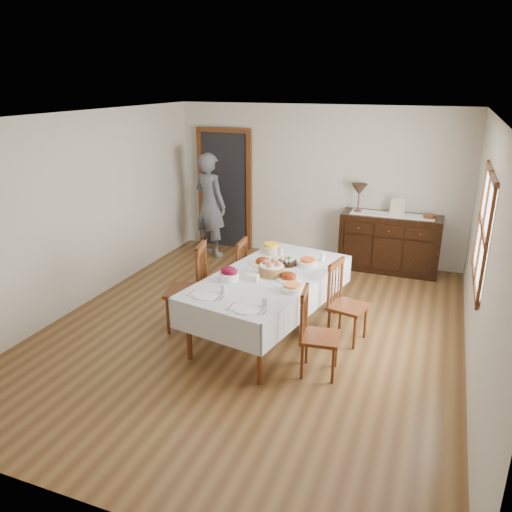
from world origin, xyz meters
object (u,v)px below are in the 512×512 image
(sideboard, at_px, (389,243))
(table_lamp, at_px, (359,190))
(dining_table, at_px, (269,282))
(chair_right_far, at_px, (345,301))
(chair_right_near, at_px, (316,332))
(chair_left_near, at_px, (190,287))
(chair_left_far, at_px, (233,274))
(person, at_px, (210,202))

(sideboard, bearing_deg, table_lamp, 179.12)
(dining_table, xyz_separation_m, table_lamp, (0.54, 2.77, 0.60))
(chair_right_far, relative_size, sideboard, 0.62)
(dining_table, distance_m, chair_right_near, 0.99)
(chair_left_near, relative_size, chair_left_far, 1.14)
(chair_right_near, bearing_deg, dining_table, 42.75)
(dining_table, relative_size, chair_right_far, 2.53)
(chair_right_far, relative_size, person, 0.50)
(chair_left_near, xyz_separation_m, chair_right_far, (1.84, 0.41, -0.07))
(chair_left_far, bearing_deg, table_lamp, 145.66)
(chair_left_far, distance_m, chair_right_near, 1.87)
(chair_left_near, relative_size, sideboard, 0.72)
(chair_right_far, distance_m, table_lamp, 2.70)
(sideboard, bearing_deg, dining_table, -111.59)
(chair_right_far, bearing_deg, chair_right_near, -176.25)
(chair_left_far, relative_size, chair_right_near, 1.03)
(dining_table, relative_size, chair_right_near, 2.59)
(chair_right_far, bearing_deg, sideboard, 7.80)
(dining_table, relative_size, sideboard, 1.58)
(person, relative_size, table_lamp, 4.21)
(chair_left_near, height_order, chair_right_far, chair_left_near)
(dining_table, xyz_separation_m, person, (-1.96, 2.44, 0.27))
(chair_left_far, bearing_deg, chair_right_near, 46.42)
(chair_right_near, height_order, sideboard, chair_right_near)
(person, distance_m, table_lamp, 2.55)
(chair_right_near, distance_m, table_lamp, 3.50)
(person, bearing_deg, table_lamp, -153.17)
(chair_left_near, relative_size, chair_right_near, 1.17)
(dining_table, height_order, table_lamp, table_lamp)
(table_lamp, bearing_deg, chair_left_near, -117.03)
(chair_left_near, distance_m, sideboard, 3.60)
(chair_left_near, distance_m, chair_left_far, 0.78)
(chair_right_far, height_order, person, person)
(chair_left_near, distance_m, table_lamp, 3.41)
(dining_table, bearing_deg, table_lamp, 89.75)
(sideboard, bearing_deg, chair_left_near, -124.88)
(chair_right_near, height_order, table_lamp, table_lamp)
(table_lamp, bearing_deg, chair_left_far, -119.58)
(dining_table, height_order, person, person)
(dining_table, height_order, chair_right_near, chair_right_near)
(chair_left_near, xyz_separation_m, sideboard, (2.06, 2.96, -0.10))
(dining_table, bearing_deg, sideboard, 79.29)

